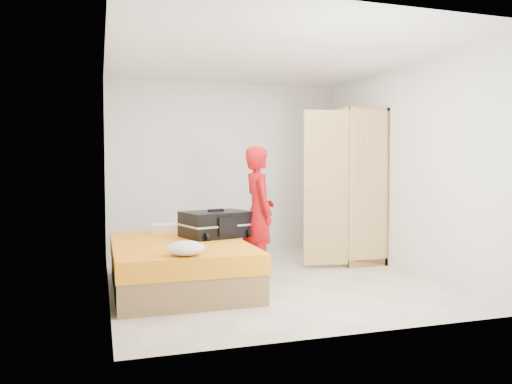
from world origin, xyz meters
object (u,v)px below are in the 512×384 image
object	(u,v)px
wardrobe	(346,190)
suitcase	(216,224)
round_cushion	(186,248)
person	(259,212)
bed	(180,265)

from	to	relation	value
wardrobe	suitcase	distance (m)	2.14
wardrobe	round_cushion	size ratio (longest dim) A/B	5.91
person	round_cushion	bearing A→B (deg)	135.02
bed	wardrobe	size ratio (longest dim) A/B	0.96
person	round_cushion	distance (m)	1.49
wardrobe	person	distance (m)	1.69
round_cushion	suitcase	bearing A→B (deg)	64.05
wardrobe	round_cushion	world-z (taller)	wardrobe
bed	wardrobe	bearing A→B (deg)	20.11
person	suitcase	distance (m)	0.53
suitcase	round_cushion	bearing A→B (deg)	-131.87
bed	wardrobe	xyz separation A→B (m)	(2.50, 0.92, 0.75)
wardrobe	suitcase	xyz separation A→B (m)	(-2.02, -0.62, -0.35)
wardrobe	bed	bearing A→B (deg)	-159.89
suitcase	round_cushion	xyz separation A→B (m)	(-0.55, -1.12, -0.08)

